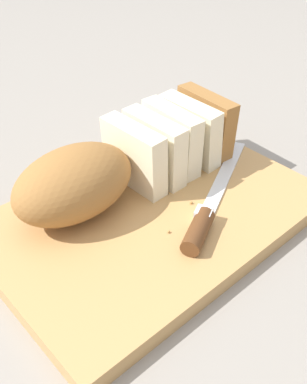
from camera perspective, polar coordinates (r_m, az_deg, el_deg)
ground_plane at (r=0.63m, az=0.00°, el=-3.93°), size 3.00×3.00×0.00m
cutting_board at (r=0.62m, az=0.00°, el=-3.09°), size 0.45×0.31×0.02m
bread_loaf at (r=0.62m, az=-4.07°, el=3.83°), size 0.35×0.13×0.09m
bread_knife at (r=0.59m, az=6.22°, el=-3.33°), size 0.26×0.13×0.02m
crumb_near_knife at (r=0.58m, az=1.94°, el=-5.04°), size 0.00×0.00×0.00m
crumb_near_loaf at (r=0.62m, az=4.78°, el=-1.35°), size 0.00×0.00×0.00m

